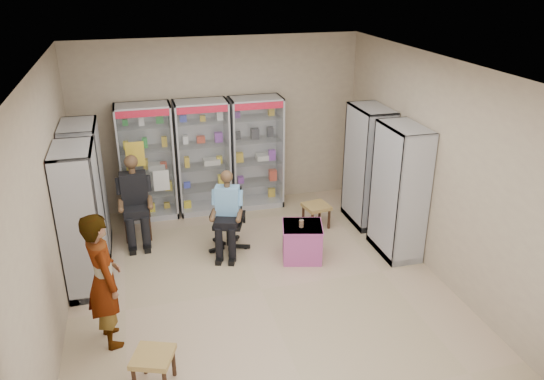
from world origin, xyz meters
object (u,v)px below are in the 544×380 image
object	(u,v)px
pink_trunk	(302,242)
office_chair	(228,220)
cabinet_back_right	(256,153)
woven_stool_b	(154,370)
cabinet_right_far	(368,166)
cabinet_left_near	(82,220)
cabinet_back_mid	(203,158)
seated_shopkeeper	(228,214)
wooden_chair	(136,210)
cabinet_right_near	(399,191)
standing_man	(104,280)
cabinet_left_far	(86,189)
woven_stool_a	(316,216)
cabinet_back_left	(147,163)

from	to	relation	value
pink_trunk	office_chair	bearing A→B (deg)	150.42
cabinet_back_right	woven_stool_b	distance (m)	4.73
cabinet_right_far	cabinet_left_near	xyz separation A→B (m)	(-4.46, -0.90, 0.00)
cabinet_back_mid	seated_shopkeeper	xyz separation A→B (m)	(0.14, -1.53, -0.38)
wooden_chair	seated_shopkeeper	world-z (taller)	seated_shopkeeper
cabinet_left_near	office_chair	distance (m)	2.15
cabinet_left_near	wooden_chair	bearing A→B (deg)	152.39
cabinet_right_near	standing_man	world-z (taller)	cabinet_right_near
cabinet_left_far	wooden_chair	distance (m)	0.89
cabinet_back_mid	cabinet_back_right	distance (m)	0.95
wooden_chair	seated_shopkeeper	size ratio (longest dim) A/B	0.76
cabinet_right_far	woven_stool_a	distance (m)	1.19
cabinet_right_far	office_chair	size ratio (longest dim) A/B	2.06
office_chair	standing_man	distance (m)	2.53
cabinet_back_right	seated_shopkeeper	world-z (taller)	cabinet_back_right
woven_stool_a	woven_stool_b	distance (m)	4.17
cabinet_right_near	cabinet_left_far	xyz separation A→B (m)	(-4.46, 1.30, 0.00)
cabinet_right_far	cabinet_left_far	size ratio (longest dim) A/B	1.00
cabinet_back_right	seated_shopkeeper	distance (m)	1.78
cabinet_back_left	cabinet_left_near	distance (m)	2.23
cabinet_left_far	wooden_chair	world-z (taller)	cabinet_left_far
woven_stool_a	cabinet_left_near	bearing A→B (deg)	-165.80
woven_stool_b	standing_man	world-z (taller)	standing_man
seated_shopkeeper	woven_stool_b	distance (m)	2.96
wooden_chair	pink_trunk	distance (m)	2.71
cabinet_back_mid	cabinet_left_near	world-z (taller)	same
pink_trunk	woven_stool_b	bearing A→B (deg)	-137.47
cabinet_right_far	woven_stool_b	xyz separation A→B (m)	(-3.73, -3.04, -0.80)
cabinet_back_right	standing_man	xyz separation A→B (m)	(-2.55, -3.29, -0.18)
cabinet_right_far	seated_shopkeeper	world-z (taller)	cabinet_right_far
cabinet_back_mid	cabinet_right_near	world-z (taller)	same
cabinet_back_left	cabinet_back_mid	bearing A→B (deg)	0.00
cabinet_right_far	wooden_chair	size ratio (longest dim) A/B	2.13
cabinet_left_near	standing_man	bearing A→B (deg)	12.55
woven_stool_a	standing_man	xyz separation A→B (m)	(-3.30, -2.16, 0.62)
woven_stool_b	standing_man	xyz separation A→B (m)	(-0.45, 0.88, 0.62)
cabinet_left_near	standing_man	size ratio (longest dim) A/B	1.22
cabinet_back_right	wooden_chair	size ratio (longest dim) A/B	2.13
office_chair	pink_trunk	bearing A→B (deg)	-10.43
cabinet_left_far	cabinet_left_near	bearing A→B (deg)	-0.00
cabinet_right_near	woven_stool_b	bearing A→B (deg)	117.45
cabinet_back_mid	cabinet_right_near	distance (m)	3.41
cabinet_left_far	woven_stool_a	distance (m)	3.68
wooden_chair	cabinet_right_near	bearing A→B (deg)	-21.64
cabinet_back_left	office_chair	bearing A→B (deg)	-53.71
cabinet_back_left	pink_trunk	size ratio (longest dim) A/B	3.55
pink_trunk	cabinet_back_mid	bearing A→B (deg)	119.21
cabinet_right_far	office_chair	distance (m)	2.52
pink_trunk	woven_stool_b	size ratio (longest dim) A/B	1.41
cabinet_back_left	cabinet_right_far	bearing A→B (deg)	-17.75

